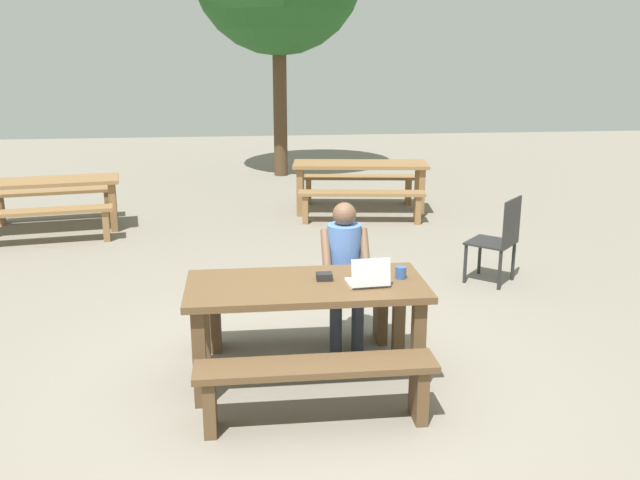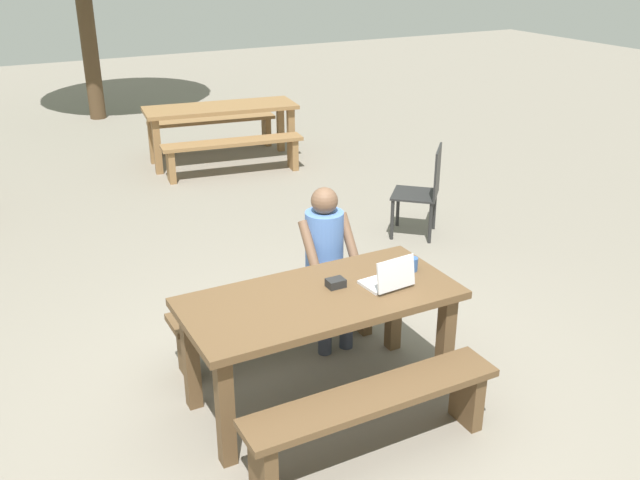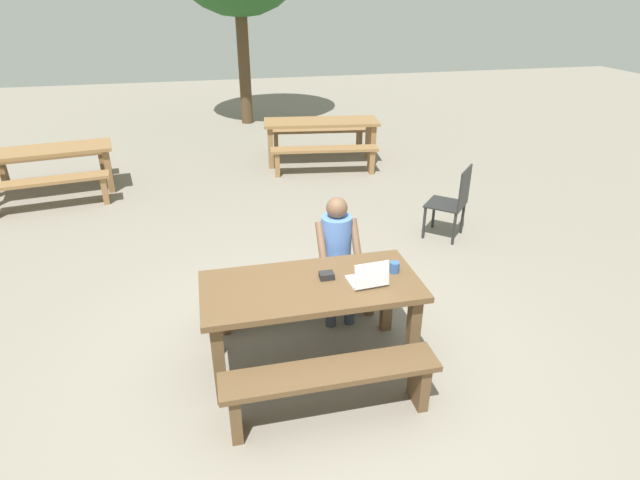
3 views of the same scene
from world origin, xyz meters
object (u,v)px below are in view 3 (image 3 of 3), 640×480
object	(u,v)px
picnic_table_mid	(321,127)
picnic_table_rear	(46,157)
coffee_mug	(394,267)
person_seated	(337,252)
picnic_table_front	(311,297)
laptop	(368,278)
plastic_chair	(453,201)
small_pouch	(327,276)

from	to	relation	value
picnic_table_mid	picnic_table_rear	bearing A→B (deg)	-164.11
coffee_mug	person_seated	bearing A→B (deg)	119.66
picnic_table_front	laptop	size ratio (longest dim) A/B	5.77
laptop	coffee_mug	distance (m)	0.30
picnic_table_rear	picnic_table_front	bearing A→B (deg)	-66.48
picnic_table_front	picnic_table_mid	xyz separation A→B (m)	(1.32, 5.35, -0.01)
plastic_chair	picnic_table_rear	world-z (taller)	plastic_chair
coffee_mug	laptop	bearing A→B (deg)	-153.53
person_seated	coffee_mug	bearing A→B (deg)	-60.34
laptop	picnic_table_rear	distance (m)	5.94
person_seated	picnic_table_front	bearing A→B (deg)	-121.64
laptop	picnic_table_mid	xyz separation A→B (m)	(0.88, 5.45, -0.18)
small_pouch	coffee_mug	size ratio (longest dim) A/B	1.27
laptop	small_pouch	xyz separation A→B (m)	(-0.30, 0.16, -0.03)
small_pouch	plastic_chair	distance (m)	2.85
picnic_table_rear	picnic_table_mid	bearing A→B (deg)	-0.87
picnic_table_front	picnic_table_mid	bearing A→B (deg)	76.13
plastic_chair	picnic_table_mid	distance (m)	3.49
picnic_table_rear	small_pouch	bearing A→B (deg)	-65.01
picnic_table_mid	plastic_chair	bearing A→B (deg)	-67.46
laptop	small_pouch	size ratio (longest dim) A/B	2.63
plastic_chair	picnic_table_rear	xyz separation A→B (m)	(-5.23, 2.74, 0.11)
laptop	small_pouch	world-z (taller)	laptop
picnic_table_front	coffee_mug	distance (m)	0.72
picnic_table_front	plastic_chair	xyz separation A→B (m)	(2.21, 1.98, -0.16)
coffee_mug	picnic_table_mid	distance (m)	5.36
coffee_mug	small_pouch	bearing A→B (deg)	177.61
picnic_table_mid	picnic_table_rear	world-z (taller)	picnic_table_mid
laptop	picnic_table_rear	size ratio (longest dim) A/B	0.16
picnic_table_front	picnic_table_rear	size ratio (longest dim) A/B	0.91
picnic_table_front	small_pouch	xyz separation A→B (m)	(0.14, 0.05, 0.15)
picnic_table_front	coffee_mug	bearing A→B (deg)	2.32
person_seated	picnic_table_mid	distance (m)	4.83
coffee_mug	person_seated	size ratio (longest dim) A/B	0.07
small_pouch	picnic_table_mid	distance (m)	5.43
laptop	plastic_chair	xyz separation A→B (m)	(1.78, 2.08, -0.33)
picnic_table_front	person_seated	bearing A→B (deg)	58.36
coffee_mug	picnic_table_mid	world-z (taller)	coffee_mug
picnic_table_front	small_pouch	size ratio (longest dim) A/B	15.18
small_pouch	plastic_chair	bearing A→B (deg)	42.93
small_pouch	person_seated	bearing A→B (deg)	66.98
picnic_table_mid	person_seated	bearing A→B (deg)	-93.57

